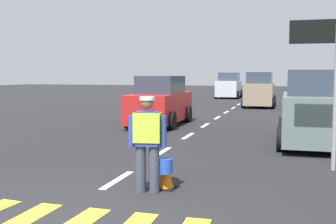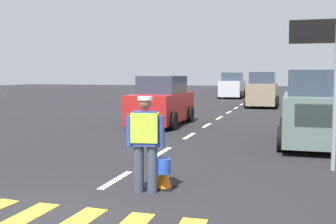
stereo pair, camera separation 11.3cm
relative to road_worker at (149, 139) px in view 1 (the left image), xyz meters
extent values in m
plane|color=black|center=(-0.85, 18.90, -0.93)|extent=(96.00, 96.00, 0.00)
cube|color=silver|center=(-0.85, 0.60, -0.93)|extent=(0.14, 1.40, 0.01)
cube|color=silver|center=(-0.85, 3.60, -0.93)|extent=(0.14, 1.40, 0.01)
cube|color=silver|center=(-0.85, 6.60, -0.93)|extent=(0.14, 1.40, 0.01)
cube|color=silver|center=(-0.85, 9.60, -0.93)|extent=(0.14, 1.40, 0.01)
cube|color=silver|center=(-0.85, 12.60, -0.93)|extent=(0.14, 1.40, 0.01)
cube|color=silver|center=(-0.85, 15.60, -0.93)|extent=(0.14, 1.40, 0.01)
cube|color=silver|center=(-0.85, 18.60, -0.93)|extent=(0.14, 1.40, 0.01)
cube|color=silver|center=(-0.85, 21.60, -0.93)|extent=(0.14, 1.40, 0.01)
cube|color=silver|center=(-0.85, 24.60, -0.93)|extent=(0.14, 1.40, 0.01)
cube|color=silver|center=(-0.85, 27.60, -0.93)|extent=(0.14, 1.40, 0.01)
cube|color=silver|center=(-0.85, 30.60, -0.93)|extent=(0.14, 1.40, 0.01)
cube|color=silver|center=(-0.85, 33.60, -0.93)|extent=(0.14, 1.40, 0.01)
cube|color=silver|center=(-0.85, 36.60, -0.93)|extent=(0.14, 1.40, 0.01)
cube|color=silver|center=(-0.85, 39.60, -0.93)|extent=(0.14, 1.40, 0.01)
cube|color=silver|center=(-0.85, 42.60, -0.93)|extent=(0.14, 1.40, 0.01)
cube|color=silver|center=(-0.85, 45.60, -0.93)|extent=(0.14, 1.40, 0.01)
cylinder|color=#383D4C|center=(-0.14, -0.03, -0.52)|extent=(0.18, 0.18, 0.82)
cylinder|color=#383D4C|center=(0.10, 0.01, -0.52)|extent=(0.18, 0.18, 0.82)
cube|color=navy|center=(-0.02, -0.01, 0.19)|extent=(0.43, 0.30, 0.60)
cube|color=#A5EA33|center=(-0.02, -0.01, 0.21)|extent=(0.50, 0.35, 0.51)
cylinder|color=navy|center=(-0.30, -0.06, 0.14)|extent=(0.11, 0.11, 0.55)
cylinder|color=navy|center=(0.25, 0.03, 0.14)|extent=(0.11, 0.11, 0.55)
sphere|color=brown|center=(-0.02, -0.01, 0.63)|extent=(0.22, 0.22, 0.22)
cylinder|color=silver|center=(-0.02, -0.01, 0.71)|extent=(0.26, 0.26, 0.06)
cylinder|color=#2347B7|center=(0.26, 0.14, -0.48)|extent=(0.26, 0.26, 0.26)
cylinder|color=gray|center=(3.27, 2.68, 0.67)|extent=(0.10, 0.10, 3.20)
cube|color=white|center=(2.87, 2.71, 2.02)|extent=(1.10, 0.05, 0.44)
cube|color=black|center=(2.87, 2.69, 2.02)|extent=(1.16, 0.04, 0.50)
cube|color=black|center=(0.21, 0.30, -0.92)|extent=(0.36, 0.36, 0.03)
cone|color=orange|center=(0.21, 0.30, -0.65)|extent=(0.30, 0.30, 0.51)
cylinder|color=white|center=(0.21, 0.30, -0.62)|extent=(0.20, 0.20, 0.06)
cube|color=gray|center=(0.62, 19.90, -0.10)|extent=(1.69, 3.94, 1.30)
cube|color=#2D3847|center=(0.62, 19.80, 0.90)|extent=(1.49, 2.16, 0.70)
cylinder|color=black|center=(-0.25, 21.12, -0.59)|extent=(0.22, 0.68, 0.68)
cylinder|color=black|center=(1.48, 21.12, -0.59)|extent=(0.22, 0.68, 0.68)
cylinder|color=black|center=(-0.25, 18.68, -0.59)|extent=(0.22, 0.68, 0.68)
cylinder|color=black|center=(1.48, 18.68, -0.59)|extent=(0.22, 0.68, 0.68)
cube|color=red|center=(-2.63, 9.22, -0.20)|extent=(1.65, 4.27, 1.10)
cube|color=#2D3847|center=(-2.63, 9.32, 0.70)|extent=(1.45, 2.35, 0.70)
cylinder|color=black|center=(-1.78, 7.90, -0.59)|extent=(0.22, 0.68, 0.68)
cylinder|color=black|center=(-3.47, 7.90, -0.59)|extent=(0.22, 0.68, 0.68)
cylinder|color=black|center=(-1.78, 10.54, -0.59)|extent=(0.22, 0.68, 0.68)
cylinder|color=black|center=(-3.47, 10.54, -0.59)|extent=(0.22, 0.68, 0.68)
cube|color=silver|center=(-2.55, 29.10, -0.10)|extent=(1.77, 4.14, 1.30)
cube|color=#2D3847|center=(-2.55, 29.20, 0.90)|extent=(1.56, 2.28, 0.70)
cylinder|color=black|center=(-1.64, 27.82, -0.59)|extent=(0.22, 0.68, 0.68)
cylinder|color=black|center=(-3.45, 27.82, -0.59)|extent=(0.22, 0.68, 0.68)
cylinder|color=black|center=(-1.64, 30.38, -0.59)|extent=(0.22, 0.68, 0.68)
cylinder|color=black|center=(-3.45, 30.38, -0.59)|extent=(0.22, 0.68, 0.68)
cube|color=slate|center=(3.08, 5.84, -0.11)|extent=(1.82, 3.95, 1.29)
cube|color=#2D3847|center=(3.08, 5.74, 0.89)|extent=(1.60, 2.17, 0.70)
cylinder|color=black|center=(2.15, 7.06, -0.59)|extent=(0.22, 0.68, 0.68)
cylinder|color=black|center=(2.15, 4.61, -0.59)|extent=(0.22, 0.68, 0.68)
camera|label=1|loc=(2.27, -6.72, 1.12)|focal=44.42mm
camera|label=2|loc=(2.38, -6.69, 1.12)|focal=44.42mm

